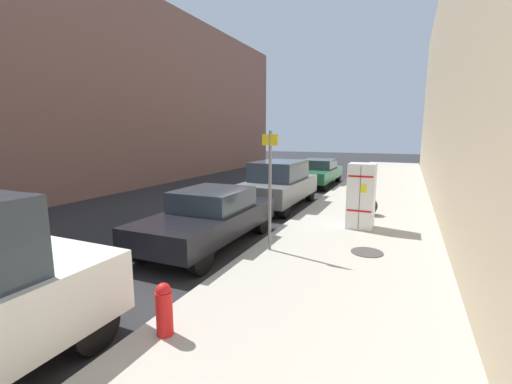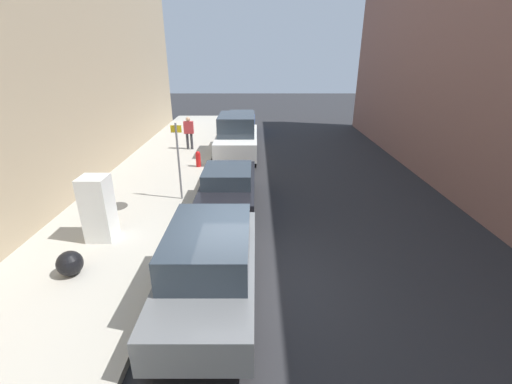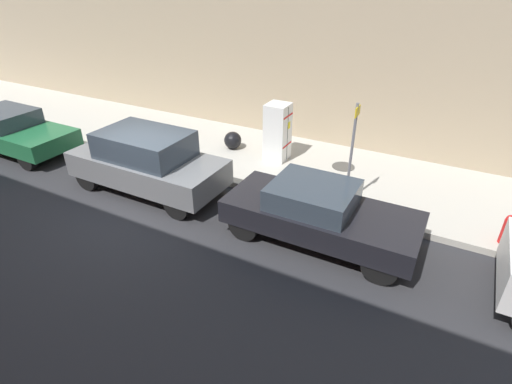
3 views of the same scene
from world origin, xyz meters
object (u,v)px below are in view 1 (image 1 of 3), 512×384
at_px(parked_sedan_green, 318,172).
at_px(parked_suv_gray, 279,183).
at_px(discarded_refrigerator, 361,196).
at_px(parked_sedan_dark, 210,217).
at_px(trash_bag, 368,206).
at_px(street_sign_post, 270,185).
at_px(fire_hydrant, 164,308).

distance_m(parked_sedan_green, parked_suv_gray, 6.16).
height_order(discarded_refrigerator, parked_suv_gray, discarded_refrigerator).
height_order(parked_suv_gray, parked_sedan_dark, parked_suv_gray).
distance_m(trash_bag, parked_sedan_green, 7.67).
height_order(street_sign_post, parked_sedan_dark, street_sign_post).
relative_size(street_sign_post, parked_sedan_dark, 0.61).
height_order(fire_hydrant, parked_suv_gray, parked_suv_gray).
bearing_deg(parked_suv_gray, street_sign_post, 107.91).
height_order(fire_hydrant, parked_sedan_green, parked_sedan_green).
height_order(trash_bag, parked_suv_gray, parked_suv_gray).
relative_size(discarded_refrigerator, trash_bag, 3.09).
bearing_deg(discarded_refrigerator, parked_sedan_dark, 38.40).
xyz_separation_m(fire_hydrant, parked_sedan_dark, (1.66, -3.85, 0.20)).
distance_m(fire_hydrant, parked_suv_gray, 9.07).
bearing_deg(parked_sedan_green, street_sign_post, 98.44).
xyz_separation_m(trash_bag, parked_sedan_green, (3.38, -6.89, 0.27)).
distance_m(street_sign_post, parked_sedan_green, 11.55).
distance_m(street_sign_post, trash_bag, 4.95).
bearing_deg(fire_hydrant, discarded_refrigerator, -104.44).
bearing_deg(parked_sedan_dark, trash_bag, -127.91).
relative_size(discarded_refrigerator, fire_hydrant, 2.52).
distance_m(discarded_refrigerator, trash_bag, 1.80).
distance_m(street_sign_post, parked_sedan_dark, 1.94).
height_order(fire_hydrant, parked_sedan_dark, parked_sedan_dark).
height_order(discarded_refrigerator, parked_sedan_green, discarded_refrigerator).
bearing_deg(parked_sedan_green, discarded_refrigerator, 111.22).
bearing_deg(discarded_refrigerator, street_sign_post, 59.64).
relative_size(street_sign_post, trash_bag, 4.57).
bearing_deg(trash_bag, street_sign_post, 69.43).
relative_size(trash_bag, parked_sedan_dark, 0.13).
bearing_deg(trash_bag, parked_suv_gray, -12.15).
distance_m(discarded_refrigerator, parked_sedan_green, 9.21).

